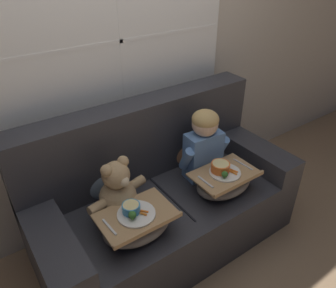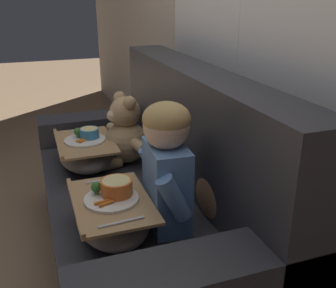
{
  "view_description": "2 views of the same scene",
  "coord_description": "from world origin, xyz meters",
  "px_view_note": "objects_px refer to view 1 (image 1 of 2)",
  "views": [
    {
      "loc": [
        -0.99,
        -1.43,
        1.94
      ],
      "look_at": [
        0.09,
        0.1,
        0.78
      ],
      "focal_mm": 35.0,
      "sensor_mm": 36.0,
      "label": 1
    },
    {
      "loc": [
        1.7,
        -0.44,
        1.37
      ],
      "look_at": [
        0.13,
        0.11,
        0.73
      ],
      "focal_mm": 42.0,
      "sensor_mm": 36.0,
      "label": 2
    }
  ],
  "objects_px": {
    "teddy_bear": "(118,192)",
    "lap_tray_child": "(224,181)",
    "lap_tray_teddy": "(137,223)",
    "throw_pillow_behind_child": "(184,145)",
    "couch": "(161,198)",
    "child_figure": "(204,141)",
    "throw_pillow_behind_teddy": "(102,176)"
  },
  "relations": [
    {
      "from": "teddy_bear",
      "to": "lap_tray_teddy",
      "type": "bearing_deg",
      "value": -90.51
    },
    {
      "from": "couch",
      "to": "child_figure",
      "type": "height_order",
      "value": "couch"
    },
    {
      "from": "throw_pillow_behind_child",
      "to": "couch",
      "type": "bearing_deg",
      "value": -152.5
    },
    {
      "from": "throw_pillow_behind_teddy",
      "to": "throw_pillow_behind_child",
      "type": "bearing_deg",
      "value": 0.0
    },
    {
      "from": "lap_tray_child",
      "to": "throw_pillow_behind_teddy",
      "type": "bearing_deg",
      "value": 146.88
    },
    {
      "from": "throw_pillow_behind_child",
      "to": "lap_tray_teddy",
      "type": "height_order",
      "value": "throw_pillow_behind_child"
    },
    {
      "from": "teddy_bear",
      "to": "child_figure",
      "type": "bearing_deg",
      "value": 0.37
    },
    {
      "from": "couch",
      "to": "lap_tray_teddy",
      "type": "distance_m",
      "value": 0.47
    },
    {
      "from": "lap_tray_teddy",
      "to": "child_figure",
      "type": "bearing_deg",
      "value": 18.29
    },
    {
      "from": "child_figure",
      "to": "throw_pillow_behind_child",
      "type": "bearing_deg",
      "value": 89.98
    },
    {
      "from": "couch",
      "to": "teddy_bear",
      "type": "bearing_deg",
      "value": -172.34
    },
    {
      "from": "couch",
      "to": "child_figure",
      "type": "distance_m",
      "value": 0.52
    },
    {
      "from": "throw_pillow_behind_teddy",
      "to": "child_figure",
      "type": "height_order",
      "value": "child_figure"
    },
    {
      "from": "teddy_bear",
      "to": "lap_tray_teddy",
      "type": "relative_size",
      "value": 0.98
    },
    {
      "from": "lap_tray_child",
      "to": "lap_tray_teddy",
      "type": "height_order",
      "value": "lap_tray_child"
    },
    {
      "from": "teddy_bear",
      "to": "lap_tray_child",
      "type": "height_order",
      "value": "teddy_bear"
    },
    {
      "from": "throw_pillow_behind_child",
      "to": "lap_tray_child",
      "type": "relative_size",
      "value": 0.75
    },
    {
      "from": "lap_tray_child",
      "to": "lap_tray_teddy",
      "type": "relative_size",
      "value": 1.01
    },
    {
      "from": "throw_pillow_behind_child",
      "to": "child_figure",
      "type": "relative_size",
      "value": 0.63
    },
    {
      "from": "throw_pillow_behind_teddy",
      "to": "lap_tray_teddy",
      "type": "height_order",
      "value": "throw_pillow_behind_teddy"
    },
    {
      "from": "lap_tray_child",
      "to": "lap_tray_teddy",
      "type": "bearing_deg",
      "value": -179.96
    },
    {
      "from": "throw_pillow_behind_teddy",
      "to": "child_figure",
      "type": "distance_m",
      "value": 0.74
    },
    {
      "from": "lap_tray_child",
      "to": "teddy_bear",
      "type": "bearing_deg",
      "value": 162.0
    },
    {
      "from": "lap_tray_teddy",
      "to": "throw_pillow_behind_child",
      "type": "bearing_deg",
      "value": 33.06
    },
    {
      "from": "lap_tray_child",
      "to": "couch",
      "type": "bearing_deg",
      "value": 141.89
    },
    {
      "from": "throw_pillow_behind_teddy",
      "to": "child_figure",
      "type": "xyz_separation_m",
      "value": [
        0.69,
        -0.22,
        0.14
      ]
    },
    {
      "from": "throw_pillow_behind_child",
      "to": "lap_tray_teddy",
      "type": "xyz_separation_m",
      "value": [
        -0.69,
        -0.45,
        -0.07
      ]
    },
    {
      "from": "teddy_bear",
      "to": "lap_tray_child",
      "type": "xyz_separation_m",
      "value": [
        0.69,
        -0.22,
        -0.08
      ]
    },
    {
      "from": "couch",
      "to": "teddy_bear",
      "type": "xyz_separation_m",
      "value": [
        -0.34,
        -0.05,
        0.26
      ]
    },
    {
      "from": "throw_pillow_behind_child",
      "to": "lap_tray_teddy",
      "type": "distance_m",
      "value": 0.83
    },
    {
      "from": "child_figure",
      "to": "lap_tray_child",
      "type": "xyz_separation_m",
      "value": [
        -0.0,
        -0.23,
        -0.2
      ]
    },
    {
      "from": "throw_pillow_behind_teddy",
      "to": "lap_tray_child",
      "type": "bearing_deg",
      "value": -33.12
    }
  ]
}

